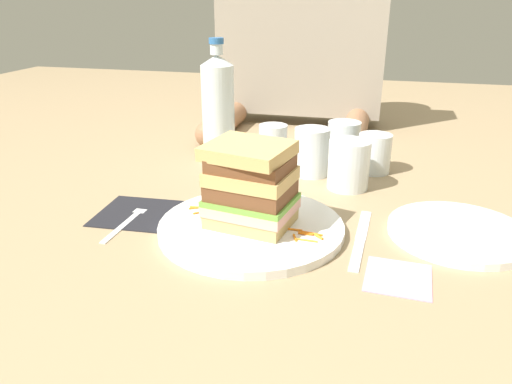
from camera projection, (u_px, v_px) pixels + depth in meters
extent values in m
plane|color=#9E8460|center=(244.00, 230.00, 0.75)|extent=(3.00, 3.00, 0.00)
cylinder|color=white|center=(251.00, 227.00, 0.75)|extent=(0.28, 0.28, 0.01)
cube|color=tan|center=(251.00, 217.00, 0.74)|extent=(0.13, 0.11, 0.02)
cube|color=#E0A393|center=(251.00, 207.00, 0.74)|extent=(0.14, 0.12, 0.02)
cube|color=#6BA83D|center=(251.00, 200.00, 0.73)|extent=(0.14, 0.12, 0.01)
cube|color=brown|center=(251.00, 190.00, 0.73)|extent=(0.13, 0.11, 0.02)
cube|color=tan|center=(251.00, 176.00, 0.72)|extent=(0.13, 0.11, 0.02)
cube|color=brown|center=(251.00, 164.00, 0.71)|extent=(0.13, 0.11, 0.02)
cube|color=tan|center=(247.00, 151.00, 0.70)|extent=(0.14, 0.12, 0.03)
cylinder|color=orange|center=(206.00, 218.00, 0.76)|extent=(0.02, 0.01, 0.00)
cylinder|color=orange|center=(210.00, 210.00, 0.79)|extent=(0.02, 0.02, 0.00)
cylinder|color=orange|center=(198.00, 207.00, 0.80)|extent=(0.03, 0.01, 0.00)
cylinder|color=orange|center=(209.00, 211.00, 0.78)|extent=(0.02, 0.03, 0.00)
cylinder|color=orange|center=(206.00, 215.00, 0.77)|extent=(0.02, 0.02, 0.00)
cylinder|color=orange|center=(206.00, 209.00, 0.79)|extent=(0.02, 0.01, 0.00)
cylinder|color=orange|center=(195.00, 208.00, 0.80)|extent=(0.02, 0.01, 0.00)
cylinder|color=orange|center=(213.00, 213.00, 0.78)|extent=(0.02, 0.03, 0.00)
cylinder|color=orange|center=(198.00, 213.00, 0.78)|extent=(0.02, 0.01, 0.00)
cylinder|color=orange|center=(312.00, 233.00, 0.71)|extent=(0.03, 0.01, 0.00)
cylinder|color=orange|center=(306.00, 234.00, 0.71)|extent=(0.02, 0.00, 0.00)
cylinder|color=orange|center=(307.00, 240.00, 0.69)|extent=(0.03, 0.00, 0.00)
cylinder|color=orange|center=(318.00, 236.00, 0.70)|extent=(0.02, 0.02, 0.00)
cylinder|color=orange|center=(293.00, 229.00, 0.72)|extent=(0.03, 0.00, 0.00)
cylinder|color=orange|center=(295.00, 238.00, 0.70)|extent=(0.01, 0.02, 0.00)
cube|color=black|center=(138.00, 213.00, 0.81)|extent=(0.14, 0.13, 0.00)
cube|color=silver|center=(121.00, 225.00, 0.76)|extent=(0.01, 0.11, 0.00)
cube|color=silver|center=(140.00, 209.00, 0.82)|extent=(0.02, 0.02, 0.00)
cylinder|color=silver|center=(152.00, 203.00, 0.84)|extent=(0.00, 0.04, 0.00)
cylinder|color=silver|center=(149.00, 203.00, 0.84)|extent=(0.00, 0.04, 0.00)
cylinder|color=silver|center=(146.00, 203.00, 0.84)|extent=(0.00, 0.04, 0.00)
cylinder|color=silver|center=(143.00, 202.00, 0.84)|extent=(0.00, 0.04, 0.00)
cube|color=silver|center=(357.00, 254.00, 0.68)|extent=(0.02, 0.10, 0.00)
cube|color=silver|center=(364.00, 224.00, 0.77)|extent=(0.02, 0.11, 0.00)
cylinder|color=white|center=(349.00, 165.00, 0.90)|extent=(0.08, 0.08, 0.09)
cylinder|color=orange|center=(348.00, 173.00, 0.91)|extent=(0.07, 0.07, 0.06)
cylinder|color=silver|center=(218.00, 115.00, 1.03)|extent=(0.07, 0.07, 0.21)
cone|color=silver|center=(217.00, 60.00, 0.98)|extent=(0.07, 0.07, 0.02)
cylinder|color=silver|center=(216.00, 49.00, 0.98)|extent=(0.03, 0.03, 0.02)
cylinder|color=#2D66A8|center=(216.00, 41.00, 0.97)|extent=(0.03, 0.03, 0.01)
cylinder|color=silver|center=(312.00, 152.00, 0.97)|extent=(0.07, 0.07, 0.10)
cylinder|color=silver|center=(344.00, 141.00, 1.06)|extent=(0.07, 0.07, 0.08)
cylinder|color=silver|center=(273.00, 145.00, 1.03)|extent=(0.06, 0.06, 0.09)
cylinder|color=silver|center=(374.00, 153.00, 0.99)|extent=(0.07, 0.07, 0.08)
cylinder|color=white|center=(459.00, 232.00, 0.74)|extent=(0.21, 0.21, 0.01)
cube|color=pink|center=(398.00, 277.00, 0.63)|extent=(0.09, 0.09, 0.00)
cylinder|color=#936647|center=(223.00, 123.00, 1.26)|extent=(0.06, 0.23, 0.06)
cylinder|color=#936647|center=(354.00, 131.00, 1.18)|extent=(0.06, 0.23, 0.06)
sphere|color=#936647|center=(208.00, 134.00, 1.16)|extent=(0.06, 0.06, 0.06)
sphere|color=#936647|center=(351.00, 144.00, 1.08)|extent=(0.06, 0.06, 0.06)
cube|color=gray|center=(300.00, 51.00, 1.31)|extent=(0.45, 0.11, 0.33)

